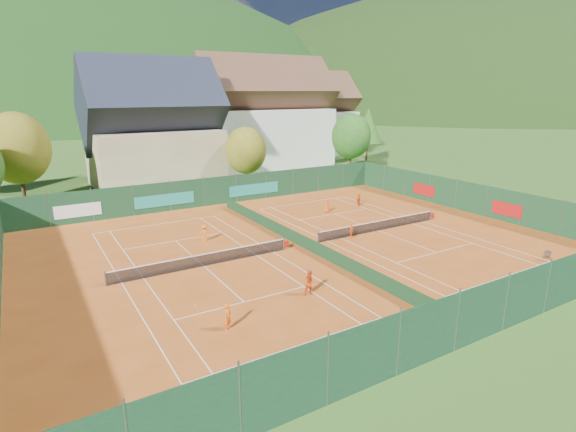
# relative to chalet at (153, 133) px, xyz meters

# --- Properties ---
(ground) EXTENTS (600.00, 600.00, 0.00)m
(ground) POSITION_rel_chalet_xyz_m (3.00, -30.00, -6.64)
(ground) COLOR #2C561A
(ground) RESTS_ON ground
(clay_pad) EXTENTS (40.00, 32.00, 0.01)m
(clay_pad) POSITION_rel_chalet_xyz_m (3.00, -30.00, -6.62)
(clay_pad) COLOR #AB4D19
(clay_pad) RESTS_ON ground
(court_markings_left) EXTENTS (11.03, 23.83, 0.00)m
(court_markings_left) POSITION_rel_chalet_xyz_m (-5.00, -30.00, -6.61)
(court_markings_left) COLOR white
(court_markings_left) RESTS_ON ground
(court_markings_right) EXTENTS (11.03, 23.83, 0.00)m
(court_markings_right) POSITION_rel_chalet_xyz_m (11.00, -30.00, -6.61)
(court_markings_right) COLOR white
(court_markings_right) RESTS_ON ground
(tennis_net_left) EXTENTS (13.30, 0.10, 1.02)m
(tennis_net_left) POSITION_rel_chalet_xyz_m (-4.85, -30.00, -6.12)
(tennis_net_left) COLOR #59595B
(tennis_net_left) RESTS_ON ground
(tennis_net_right) EXTENTS (13.30, 0.10, 1.02)m
(tennis_net_right) POSITION_rel_chalet_xyz_m (11.15, -30.00, -6.12)
(tennis_net_right) COLOR #59595B
(tennis_net_right) RESTS_ON ground
(court_divider) EXTENTS (0.03, 28.80, 1.00)m
(court_divider) POSITION_rel_chalet_xyz_m (3.00, -30.00, -6.12)
(court_divider) COLOR #12341B
(court_divider) RESTS_ON ground
(fence_north) EXTENTS (40.00, 0.10, 3.00)m
(fence_north) POSITION_rel_chalet_xyz_m (2.54, -14.01, -5.16)
(fence_north) COLOR #13361F
(fence_north) RESTS_ON ground
(fence_south) EXTENTS (40.00, 0.04, 3.00)m
(fence_south) POSITION_rel_chalet_xyz_m (3.00, -46.00, -5.12)
(fence_south) COLOR #12331F
(fence_south) RESTS_ON ground
(fence_east) EXTENTS (0.09, 32.00, 3.00)m
(fence_east) POSITION_rel_chalet_xyz_m (23.00, -29.95, -5.14)
(fence_east) COLOR #153C20
(fence_east) RESTS_ON ground
(chalet) EXTENTS (16.20, 12.00, 16.00)m
(chalet) POSITION_rel_chalet_xyz_m (0.00, 0.00, 0.00)
(chalet) COLOR beige
(chalet) RESTS_ON ground
(hotel_block_a) EXTENTS (21.60, 11.00, 17.25)m
(hotel_block_a) POSITION_rel_chalet_xyz_m (19.00, 6.00, 0.76)
(hotel_block_a) COLOR silver
(hotel_block_a) RESTS_ON ground
(hotel_block_b) EXTENTS (17.28, 10.00, 15.50)m
(hotel_block_b) POSITION_rel_chalet_xyz_m (33.00, 14.00, -0.01)
(hotel_block_b) COLOR silver
(hotel_block_b) RESTS_ON ground
(tree_west_mid) EXTENTS (6.44, 6.44, 9.78)m
(tree_west_mid) POSITION_rel_chalet_xyz_m (-15.00, -4.00, -0.56)
(tree_west_mid) COLOR #412817
(tree_west_mid) RESTS_ON ground
(tree_center) EXTENTS (5.01, 5.01, 7.60)m
(tree_center) POSITION_rel_chalet_xyz_m (9.00, -8.00, -1.91)
(tree_center) COLOR #4C321B
(tree_center) RESTS_ON ground
(tree_east_front) EXTENTS (5.72, 5.72, 8.69)m
(tree_east_front) POSITION_rel_chalet_xyz_m (27.00, -6.00, -1.23)
(tree_east_front) COLOR #4B341A
(tree_east_front) RESTS_ON ground
(tree_east_mid) EXTENTS (5.04, 5.04, 9.00)m
(tree_east_mid) POSITION_rel_chalet_xyz_m (37.00, 2.00, -0.56)
(tree_east_mid) COLOR #4B2C1B
(tree_east_mid) RESTS_ON ground
(tree_east_back) EXTENTS (7.15, 7.15, 10.86)m
(tree_east_back) POSITION_rel_chalet_xyz_m (29.00, 10.00, 0.12)
(tree_east_back) COLOR #4A2E1A
(tree_east_back) RESTS_ON ground
(mountain_backdrop) EXTENTS (820.00, 530.00, 242.00)m
(mountain_backdrop) POSITION_rel_chalet_xyz_m (31.54, 203.48, -46.26)
(mountain_backdrop) COLOR black
(mountain_backdrop) RESTS_ON ground
(ball_hopper) EXTENTS (0.34, 0.34, 0.80)m
(ball_hopper) POSITION_rel_chalet_xyz_m (16.41, -41.63, -6.07)
(ball_hopper) COLOR slate
(ball_hopper) RESTS_ON ground
(loose_ball_0) EXTENTS (0.07, 0.07, 0.07)m
(loose_ball_0) POSITION_rel_chalet_xyz_m (-7.55, -35.33, -6.59)
(loose_ball_0) COLOR #CCD833
(loose_ball_0) RESTS_ON ground
(loose_ball_1) EXTENTS (0.07, 0.07, 0.07)m
(loose_ball_1) POSITION_rel_chalet_xyz_m (5.76, -37.91, -6.59)
(loose_ball_1) COLOR #CCD833
(loose_ball_1) RESTS_ON ground
(player_left_near) EXTENTS (0.63, 0.59, 1.44)m
(player_left_near) POSITION_rel_chalet_xyz_m (-7.04, -38.78, -5.90)
(player_left_near) COLOR orange
(player_left_near) RESTS_ON ground
(player_left_mid) EXTENTS (0.87, 0.74, 1.55)m
(player_left_mid) POSITION_rel_chalet_xyz_m (-1.26, -37.61, -5.85)
(player_left_mid) COLOR #D54212
(player_left_mid) RESTS_ON ground
(player_left_far) EXTENTS (0.91, 0.53, 1.41)m
(player_left_far) POSITION_rel_chalet_xyz_m (-3.03, -24.94, -5.92)
(player_left_far) COLOR orange
(player_left_far) RESTS_ON ground
(player_right_near) EXTENTS (0.78, 0.78, 1.33)m
(player_right_near) POSITION_rel_chalet_xyz_m (7.49, -30.57, -5.96)
(player_right_near) COLOR orange
(player_right_near) RESTS_ON ground
(player_right_far_a) EXTENTS (0.71, 0.52, 1.32)m
(player_right_far_a) POSITION_rel_chalet_xyz_m (10.67, -22.71, -5.96)
(player_right_far_a) COLOR #EC5714
(player_right_far_a) RESTS_ON ground
(player_right_far_b) EXTENTS (1.27, 1.13, 1.40)m
(player_right_far_b) POSITION_rel_chalet_xyz_m (15.09, -22.30, -5.93)
(player_right_far_b) COLOR orange
(player_right_far_b) RESTS_ON ground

